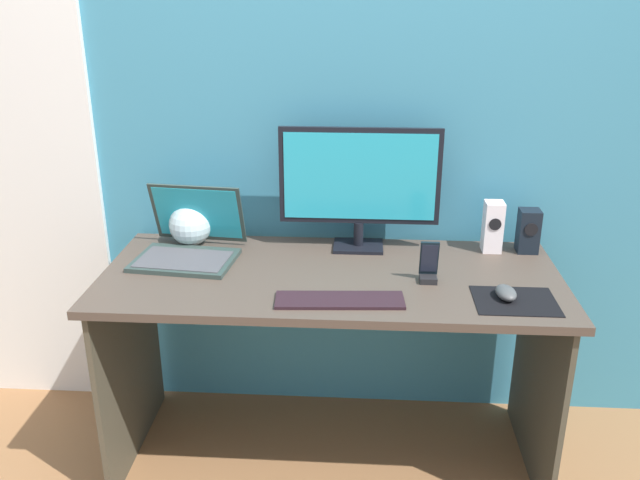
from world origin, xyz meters
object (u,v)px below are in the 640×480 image
(speaker_near_monitor, at_px, (493,227))
(fishbowl, at_px, (190,225))
(laptop, at_px, (189,244))
(keyboard_external, at_px, (340,300))
(speaker_right, at_px, (528,231))
(mouse, at_px, (506,293))
(phone_in_dock, at_px, (429,267))
(monitor, at_px, (360,182))

(speaker_near_monitor, distance_m, fishbowl, 1.10)
(laptop, xyz_separation_m, keyboard_external, (0.54, -0.32, -0.04))
(fishbowl, bearing_deg, speaker_right, 0.09)
(mouse, xyz_separation_m, phone_in_dock, (-0.23, 0.12, 0.03))
(keyboard_external, distance_m, mouse, 0.51)
(speaker_near_monitor, height_order, fishbowl, speaker_near_monitor)
(speaker_near_monitor, relative_size, keyboard_external, 0.47)
(keyboard_external, relative_size, phone_in_dock, 2.83)
(monitor, distance_m, mouse, 0.65)
(laptop, bearing_deg, monitor, 11.88)
(keyboard_external, bearing_deg, speaker_near_monitor, 36.77)
(monitor, height_order, fishbowl, monitor)
(laptop, bearing_deg, fishbowl, 101.10)
(laptop, bearing_deg, speaker_right, 6.13)
(speaker_right, xyz_separation_m, speaker_near_monitor, (-0.13, 0.00, 0.01))
(laptop, distance_m, phone_in_dock, 0.84)
(speaker_right, xyz_separation_m, fishbowl, (-1.23, -0.00, -0.00))
(speaker_right, relative_size, fishbowl, 1.00)
(monitor, relative_size, speaker_near_monitor, 3.09)
(speaker_near_monitor, xyz_separation_m, fishbowl, (-1.10, -0.00, -0.02))
(phone_in_dock, bearing_deg, mouse, -27.22)
(monitor, height_order, speaker_near_monitor, monitor)
(speaker_near_monitor, distance_m, mouse, 0.40)
(monitor, bearing_deg, speaker_right, 0.38)
(keyboard_external, bearing_deg, mouse, 2.35)
(laptop, relative_size, keyboard_external, 0.94)
(mouse, bearing_deg, speaker_right, 64.18)
(mouse, bearing_deg, fishbowl, 154.60)
(keyboard_external, height_order, mouse, mouse)
(laptop, distance_m, keyboard_external, 0.63)
(laptop, distance_m, mouse, 1.09)
(monitor, distance_m, laptop, 0.64)
(mouse, height_order, phone_in_dock, phone_in_dock)
(speaker_near_monitor, height_order, laptop, laptop)
(laptop, height_order, phone_in_dock, laptop)
(speaker_right, xyz_separation_m, keyboard_external, (-0.66, -0.45, -0.07))
(keyboard_external, xyz_separation_m, phone_in_dock, (0.28, 0.17, 0.04))
(speaker_near_monitor, bearing_deg, laptop, -173.14)
(laptop, distance_m, fishbowl, 0.13)
(laptop, xyz_separation_m, fishbowl, (-0.02, 0.13, 0.03))
(monitor, height_order, phone_in_dock, monitor)
(speaker_right, distance_m, phone_in_dock, 0.47)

